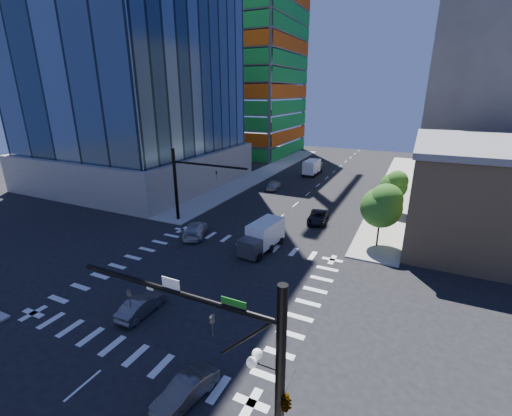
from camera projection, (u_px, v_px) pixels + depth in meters
The scene contains 18 objects.
ground at pixel (203, 283), 29.35m from camera, with size 160.00×160.00×0.00m, color black.
road_markings at pixel (203, 283), 29.35m from camera, with size 20.00×20.00×0.01m, color silver.
sidewalk_ne at pixel (396, 187), 58.47m from camera, with size 5.00×60.00×0.15m, color #989790.
sidewalk_nw at pixel (263, 173), 68.63m from camera, with size 5.00×60.00×0.15m, color #989790.
construction_building at pixel (245, 54), 85.57m from camera, with size 25.16×34.50×70.60m.
bg_building_ne at pixel (499, 101), 60.95m from camera, with size 24.00×30.00×28.00m, color #5A5451.
signal_mast_se at pixel (259, 371), 13.60m from camera, with size 10.51×2.48×9.00m.
signal_mast_nw at pixel (185, 179), 41.49m from camera, with size 10.20×0.40×9.00m.
tree_south at pixel (383, 205), 34.61m from camera, with size 4.16×4.16×6.82m.
tree_north at pixel (395, 185), 44.98m from camera, with size 3.54×3.52×5.78m.
no_parking_sign at pixel (282, 394), 16.86m from camera, with size 0.30×0.06×2.20m.
car_nb_right at pixel (185, 391), 17.95m from camera, with size 1.37×3.92×1.29m, color #414145.
car_nb_far at pixel (318, 217), 42.95m from camera, with size 2.23×4.84×1.35m, color black.
car_sb_near at pixel (195, 229), 38.77m from camera, with size 2.12×5.23×1.52m, color silver.
car_sb_mid at pixel (273, 185), 57.46m from camera, with size 1.82×4.53×1.54m, color #ACB0B4.
car_sb_cross at pixel (141, 306), 25.06m from camera, with size 1.42×4.08×1.34m, color #505155.
box_truck_near at pixel (261, 239), 34.94m from camera, with size 2.96×5.75×2.90m.
box_truck_far at pixel (313, 168), 67.58m from camera, with size 2.55×5.76×2.99m.
Camera 1 is at (15.12, -21.31, 15.51)m, focal length 24.00 mm.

